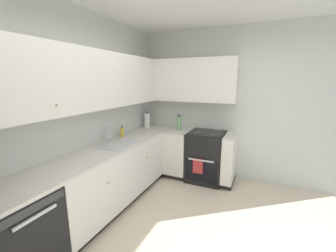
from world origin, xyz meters
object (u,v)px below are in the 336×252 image
at_px(oven_range, 206,156).
at_px(oil_bottle, 179,123).
at_px(paper_towel_roll, 147,120).
at_px(dishwasher, 17,238).
at_px(soap_bottle, 122,132).

distance_m(oven_range, oil_bottle, 0.77).
bearing_deg(paper_towel_roll, oven_range, -88.32).
bearing_deg(dishwasher, oil_bottle, -10.72).
height_order(dishwasher, soap_bottle, soap_bottle).
xyz_separation_m(dishwasher, paper_towel_roll, (2.65, 0.16, 0.59)).
distance_m(dishwasher, oven_range, 2.87).
bearing_deg(dishwasher, oven_range, -20.99).
distance_m(dishwasher, oil_bottle, 2.78).
height_order(dishwasher, oven_range, oven_range).
xyz_separation_m(soap_bottle, paper_towel_roll, (0.80, -0.02, 0.06)).
height_order(oven_range, paper_towel_roll, paper_towel_roll).
bearing_deg(paper_towel_roll, soap_bottle, 178.56).
bearing_deg(oven_range, soap_bottle, 124.55).
height_order(paper_towel_roll, oil_bottle, paper_towel_roll).
xyz_separation_m(dishwasher, oven_range, (2.68, -1.03, 0.02)).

